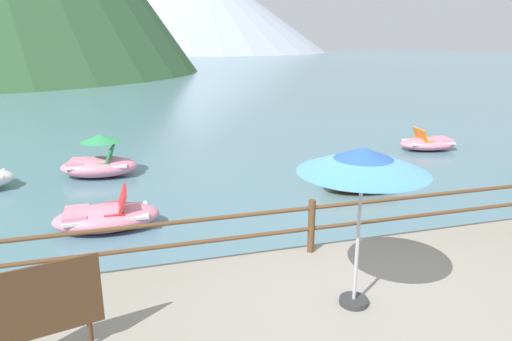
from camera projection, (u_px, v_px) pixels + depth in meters
ground_plane at (153, 81)px, 43.51m from camera, size 200.00×200.00×0.00m
dock_railing at (312, 220)px, 7.78m from camera, size 23.92×0.12×0.95m
sign_board at (47, 301)px, 5.13m from camera, size 1.16×0.31×1.19m
beach_umbrella at (363, 162)px, 5.81m from camera, size 1.70×1.70×2.24m
pedal_boat_1 at (106, 217)px, 9.80m from camera, size 2.21×1.21×0.86m
pedal_boat_2 at (99, 162)px, 13.50m from camera, size 2.35×1.51×1.27m
pedal_boat_3 at (360, 179)px, 12.33m from camera, size 2.38×1.58×0.90m
pedal_boat_5 at (428, 143)px, 16.79m from camera, size 2.25×1.45×0.81m
distant_peak at (195, 5)px, 129.32m from camera, size 74.21×74.21×25.93m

